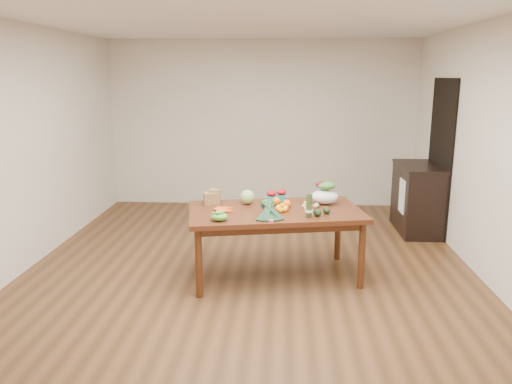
# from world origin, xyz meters

# --- Properties ---
(floor) EXTENTS (6.00, 6.00, 0.00)m
(floor) POSITION_xyz_m (0.00, 0.00, 0.00)
(floor) COLOR brown
(floor) RESTS_ON ground
(ceiling) EXTENTS (5.00, 6.00, 0.02)m
(ceiling) POSITION_xyz_m (0.00, 0.00, 2.70)
(ceiling) COLOR white
(ceiling) RESTS_ON room_walls
(room_walls) EXTENTS (5.02, 6.02, 2.70)m
(room_walls) POSITION_xyz_m (0.00, 0.00, 1.35)
(room_walls) COLOR silver
(room_walls) RESTS_ON floor
(dining_table) EXTENTS (1.96, 1.32, 0.75)m
(dining_table) POSITION_xyz_m (0.29, -0.13, 0.38)
(dining_table) COLOR #4E2412
(dining_table) RESTS_ON floor
(doorway_dark) EXTENTS (0.02, 1.00, 2.10)m
(doorway_dark) POSITION_xyz_m (2.48, 1.60, 1.05)
(doorway_dark) COLOR black
(doorway_dark) RESTS_ON floor
(cabinet) EXTENTS (0.52, 1.02, 0.94)m
(cabinet) POSITION_xyz_m (2.22, 1.61, 0.47)
(cabinet) COLOR black
(cabinet) RESTS_ON floor
(dish_towel) EXTENTS (0.02, 0.28, 0.45)m
(dish_towel) POSITION_xyz_m (1.96, 1.40, 0.55)
(dish_towel) COLOR white
(dish_towel) RESTS_ON cabinet
(paper_bag) EXTENTS (0.25, 0.22, 0.16)m
(paper_bag) POSITION_xyz_m (-0.42, 0.07, 0.83)
(paper_bag) COLOR olive
(paper_bag) RESTS_ON dining_table
(cabbage) EXTENTS (0.16, 0.16, 0.16)m
(cabbage) POSITION_xyz_m (-0.03, 0.09, 0.83)
(cabbage) COLOR #A1C873
(cabbage) RESTS_ON dining_table
(strawberry_basket_a) EXTENTS (0.14, 0.14, 0.11)m
(strawberry_basket_a) POSITION_xyz_m (0.24, 0.18, 0.80)
(strawberry_basket_a) COLOR red
(strawberry_basket_a) RESTS_ON dining_table
(strawberry_basket_b) EXTENTS (0.14, 0.14, 0.11)m
(strawberry_basket_b) POSITION_xyz_m (0.35, 0.25, 0.80)
(strawberry_basket_b) COLOR red
(strawberry_basket_b) RESTS_ON dining_table
(orange_a) EXTENTS (0.09, 0.09, 0.09)m
(orange_a) POSITION_xyz_m (0.17, -0.06, 0.79)
(orange_a) COLOR orange
(orange_a) RESTS_ON dining_table
(orange_b) EXTENTS (0.09, 0.09, 0.09)m
(orange_b) POSITION_xyz_m (0.29, 0.06, 0.79)
(orange_b) COLOR orange
(orange_b) RESTS_ON dining_table
(orange_c) EXTENTS (0.09, 0.09, 0.09)m
(orange_c) POSITION_xyz_m (0.41, -0.05, 0.79)
(orange_c) COLOR orange
(orange_c) RESTS_ON dining_table
(mandarin_cluster) EXTENTS (0.21, 0.21, 0.09)m
(mandarin_cluster) POSITION_xyz_m (0.36, -0.18, 0.79)
(mandarin_cluster) COLOR #FFAC0F
(mandarin_cluster) RESTS_ON dining_table
(carrots) EXTENTS (0.26, 0.25, 0.03)m
(carrots) POSITION_xyz_m (-0.23, -0.20, 0.76)
(carrots) COLOR #E34F13
(carrots) RESTS_ON dining_table
(snap_pea_bag) EXTENTS (0.18, 0.13, 0.08)m
(snap_pea_bag) POSITION_xyz_m (-0.25, -0.58, 0.79)
(snap_pea_bag) COLOR #4FA337
(snap_pea_bag) RESTS_ON dining_table
(kale_bunch) EXTENTS (0.39, 0.45, 0.16)m
(kale_bunch) POSITION_xyz_m (0.24, -0.48, 0.83)
(kale_bunch) COLOR black
(kale_bunch) RESTS_ON dining_table
(asparagus_bundle) EXTENTS (0.10, 0.13, 0.26)m
(asparagus_bundle) POSITION_xyz_m (0.63, -0.40, 0.88)
(asparagus_bundle) COLOR #4C6E32
(asparagus_bundle) RESTS_ON dining_table
(potato_a) EXTENTS (0.05, 0.05, 0.04)m
(potato_a) POSITION_xyz_m (0.59, -0.05, 0.77)
(potato_a) COLOR tan
(potato_a) RESTS_ON dining_table
(potato_b) EXTENTS (0.05, 0.04, 0.04)m
(potato_b) POSITION_xyz_m (0.61, -0.14, 0.77)
(potato_b) COLOR tan
(potato_b) RESTS_ON dining_table
(potato_c) EXTENTS (0.06, 0.05, 0.05)m
(potato_c) POSITION_xyz_m (0.73, -0.02, 0.77)
(potato_c) COLOR #CCBC75
(potato_c) RESTS_ON dining_table
(potato_d) EXTENTS (0.05, 0.04, 0.04)m
(potato_d) POSITION_xyz_m (0.61, 0.08, 0.77)
(potato_d) COLOR #DEC780
(potato_d) RESTS_ON dining_table
(potato_e) EXTENTS (0.06, 0.05, 0.05)m
(potato_e) POSITION_xyz_m (0.71, -0.05, 0.77)
(potato_e) COLOR #D7B97C
(potato_e) RESTS_ON dining_table
(avocado_a) EXTENTS (0.11, 0.13, 0.08)m
(avocado_a) POSITION_xyz_m (0.71, -0.36, 0.79)
(avocado_a) COLOR black
(avocado_a) RESTS_ON dining_table
(avocado_b) EXTENTS (0.10, 0.13, 0.07)m
(avocado_b) POSITION_xyz_m (0.81, -0.26, 0.79)
(avocado_b) COLOR black
(avocado_b) RESTS_ON dining_table
(salad_bag) EXTENTS (0.33, 0.27, 0.23)m
(salad_bag) POSITION_xyz_m (0.82, 0.14, 0.86)
(salad_bag) COLOR white
(salad_bag) RESTS_ON dining_table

